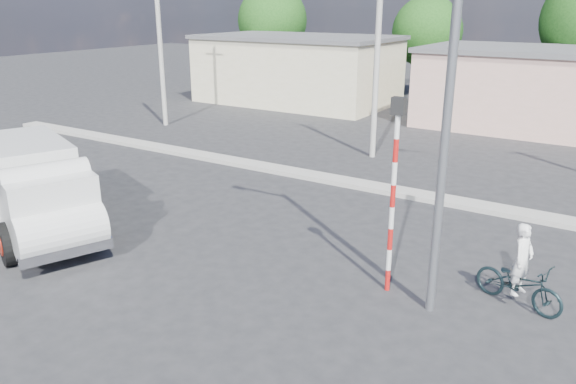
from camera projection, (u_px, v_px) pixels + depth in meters
The scene contains 9 objects.
ground_plane at pixel (234, 280), 13.15m from camera, with size 120.00×120.00×0.00m, color #272729.
median at pixel (376, 187), 19.49m from camera, with size 40.00×0.80×0.16m, color #99968E.
truck at pixel (34, 188), 15.28m from camera, with size 6.39×4.23×2.49m.
bicycle at pixel (519, 284), 11.89m from camera, with size 0.68×1.95×1.03m, color black.
cyclist at pixel (521, 272), 11.80m from camera, with size 0.57×0.38×1.57m, color white.
traffic_pole at pixel (394, 181), 11.87m from camera, with size 0.28×0.18×4.36m.
streetlight at pixel (443, 71), 10.39m from camera, with size 2.34×0.22×9.00m.
building_row at pixel (509, 84), 29.42m from camera, with size 37.80×7.30×4.44m.
utility_poles at pixel (514, 66), 19.74m from camera, with size 35.40×0.24×8.00m.
Camera 1 is at (7.45, -9.24, 6.15)m, focal length 35.00 mm.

